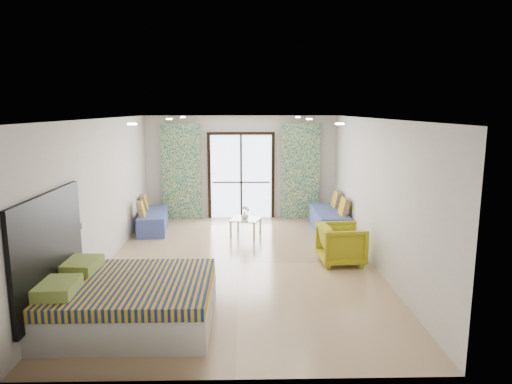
{
  "coord_description": "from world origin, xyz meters",
  "views": [
    {
      "loc": [
        0.12,
        -8.22,
        2.87
      ],
      "look_at": [
        0.34,
        1.2,
        1.15
      ],
      "focal_mm": 32.0,
      "sensor_mm": 36.0,
      "label": 1
    }
  ],
  "objects_px": {
    "bed": "(128,301)",
    "daybed_right": "(330,220)",
    "coffee_table": "(246,221)",
    "armchair": "(341,242)",
    "daybed_left": "(152,220)"
  },
  "relations": [
    {
      "from": "armchair",
      "to": "coffee_table",
      "type": "bearing_deg",
      "value": 39.15
    },
    {
      "from": "coffee_table",
      "to": "armchair",
      "type": "relative_size",
      "value": 0.95
    },
    {
      "from": "bed",
      "to": "daybed_right",
      "type": "xyz_separation_m",
      "value": [
        3.6,
        4.66,
        -0.04
      ]
    },
    {
      "from": "bed",
      "to": "daybed_right",
      "type": "distance_m",
      "value": 5.89
    },
    {
      "from": "daybed_left",
      "to": "coffee_table",
      "type": "xyz_separation_m",
      "value": [
        2.23,
        -0.56,
        0.12
      ]
    },
    {
      "from": "daybed_left",
      "to": "daybed_right",
      "type": "xyz_separation_m",
      "value": [
        4.23,
        -0.16,
        0.03
      ]
    },
    {
      "from": "daybed_right",
      "to": "daybed_left",
      "type": "bearing_deg",
      "value": 177.6
    },
    {
      "from": "coffee_table",
      "to": "daybed_right",
      "type": "bearing_deg",
      "value": 11.17
    },
    {
      "from": "coffee_table",
      "to": "armchair",
      "type": "bearing_deg",
      "value": -46.62
    },
    {
      "from": "bed",
      "to": "coffee_table",
      "type": "height_order",
      "value": "bed"
    },
    {
      "from": "bed",
      "to": "armchair",
      "type": "relative_size",
      "value": 2.68
    },
    {
      "from": "coffee_table",
      "to": "armchair",
      "type": "xyz_separation_m",
      "value": [
        1.79,
        -1.9,
        0.04
      ]
    },
    {
      "from": "bed",
      "to": "coffee_table",
      "type": "distance_m",
      "value": 4.55
    },
    {
      "from": "bed",
      "to": "daybed_right",
      "type": "relative_size",
      "value": 1.22
    },
    {
      "from": "daybed_left",
      "to": "daybed_right",
      "type": "distance_m",
      "value": 4.23
    }
  ]
}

